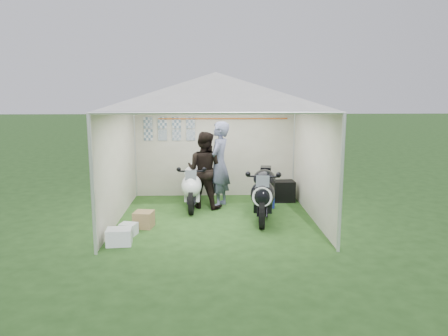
{
  "coord_description": "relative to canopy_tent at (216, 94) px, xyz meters",
  "views": [
    {
      "loc": [
        -0.12,
        -8.84,
        2.66
      ],
      "look_at": [
        0.17,
        0.35,
        1.0
      ],
      "focal_mm": 35.0,
      "sensor_mm": 36.0,
      "label": 1
    }
  ],
  "objects": [
    {
      "name": "equipment_box",
      "position": [
        1.65,
        1.31,
        -2.33
      ],
      "size": [
        0.52,
        0.42,
        0.5
      ],
      "primitive_type": "cube",
      "rotation": [
        0.0,
        0.0,
        0.04
      ],
      "color": "black",
      "rests_on": "ground"
    },
    {
      "name": "canopy_tent",
      "position": [
        0.0,
        0.0,
        0.0
      ],
      "size": [
        5.66,
        5.66,
        3.0
      ],
      "color": "silver",
      "rests_on": "ground"
    },
    {
      "name": "person_blue_jacket",
      "position": [
        0.08,
        0.9,
        -1.6
      ],
      "size": [
        0.69,
        0.83,
        1.96
      ],
      "primitive_type": "imported",
      "rotation": [
        0.0,
        0.0,
        -1.94
      ],
      "color": "slate",
      "rests_on": "ground"
    },
    {
      "name": "person_dark_jacket",
      "position": [
        -0.25,
        0.83,
        -1.71
      ],
      "size": [
        1.04,
        0.95,
        1.74
      ],
      "primitive_type": "imported",
      "rotation": [
        0.0,
        0.0,
        2.72
      ],
      "color": "black",
      "rests_on": "ground"
    },
    {
      "name": "ground",
      "position": [
        0.0,
        -0.03,
        -2.58
      ],
      "size": [
        80.0,
        80.0,
        0.0
      ],
      "primitive_type": "plane",
      "color": "#224518",
      "rests_on": "ground"
    },
    {
      "name": "crate_2",
      "position": [
        -1.64,
        -1.06,
        -2.47
      ],
      "size": [
        0.35,
        0.31,
        0.22
      ],
      "primitive_type": "cube",
      "rotation": [
        0.0,
        0.0,
        -0.25
      ],
      "color": "silver",
      "rests_on": "ground"
    },
    {
      "name": "crate_0",
      "position": [
        -1.71,
        -1.58,
        -2.43
      ],
      "size": [
        0.45,
        0.37,
        0.28
      ],
      "primitive_type": "cube",
      "rotation": [
        0.0,
        0.0,
        0.09
      ],
      "color": "silver",
      "rests_on": "ground"
    },
    {
      "name": "motorcycle_white",
      "position": [
        -0.51,
        0.84,
        -2.04
      ],
      "size": [
        0.47,
        1.97,
        0.97
      ],
      "rotation": [
        0.0,
        0.0,
        -0.03
      ],
      "color": "black",
      "rests_on": "ground"
    },
    {
      "name": "crate_1",
      "position": [
        -1.42,
        -0.62,
        -2.42
      ],
      "size": [
        0.41,
        0.41,
        0.32
      ],
      "primitive_type": "cube",
      "rotation": [
        0.0,
        0.0,
        -0.16
      ],
      "color": "olive",
      "rests_on": "ground"
    },
    {
      "name": "motorcycle_black",
      "position": [
        0.98,
        -0.15,
        -1.99
      ],
      "size": [
        0.68,
        2.11,
        1.04
      ],
      "rotation": [
        0.0,
        0.0,
        -0.16
      ],
      "color": "black",
      "rests_on": "ground"
    },
    {
      "name": "paddock_stand",
      "position": [
        1.14,
        0.8,
        -2.42
      ],
      "size": [
        0.46,
        0.33,
        0.32
      ],
      "primitive_type": "cube",
      "rotation": [
        0.0,
        0.0,
        -0.16
      ],
      "color": "#2835C2",
      "rests_on": "ground"
    }
  ]
}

